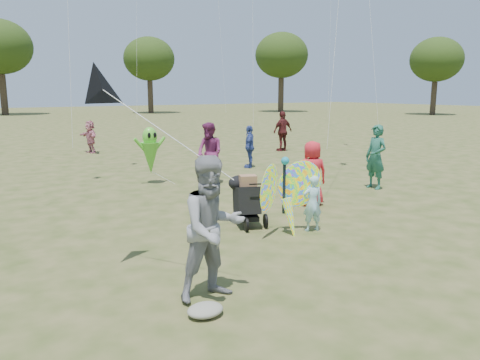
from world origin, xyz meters
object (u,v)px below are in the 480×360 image
(crowd_a, at_px, (312,173))
(crowd_c, at_px, (250,147))
(crowd_f, at_px, (376,157))
(alien_kite, at_px, (150,152))
(crowd_j, at_px, (90,137))
(jogging_stroller, at_px, (245,197))
(butterfly_kite, at_px, (287,196))
(crowd_h, at_px, (283,131))
(adult_man, at_px, (213,228))
(crowd_e, at_px, (210,153))
(child_girl, at_px, (312,203))

(crowd_a, height_order, crowd_c, crowd_a)
(crowd_f, xyz_separation_m, alien_kite, (-5.19, 4.17, 0.04))
(crowd_j, height_order, jogging_stroller, crowd_j)
(crowd_j, height_order, butterfly_kite, butterfly_kite)
(crowd_h, bearing_deg, butterfly_kite, 47.35)
(crowd_c, xyz_separation_m, butterfly_kite, (-4.01, -7.18, 0.01))
(jogging_stroller, distance_m, butterfly_kite, 1.03)
(adult_man, height_order, crowd_h, adult_man)
(crowd_e, relative_size, alien_kite, 1.07)
(crowd_j, bearing_deg, adult_man, -20.14)
(crowd_c, height_order, crowd_f, crowd_f)
(crowd_e, distance_m, crowd_j, 9.21)
(child_girl, bearing_deg, butterfly_kite, 5.22)
(child_girl, bearing_deg, adult_man, 41.51)
(child_girl, relative_size, jogging_stroller, 1.00)
(crowd_f, xyz_separation_m, crowd_j, (-4.68, 12.48, -0.19))
(crowd_e, relative_size, crowd_h, 1.00)
(crowd_f, relative_size, jogging_stroller, 1.62)
(crowd_e, distance_m, butterfly_kite, 5.56)
(child_girl, distance_m, crowd_h, 12.80)
(child_girl, relative_size, adult_man, 0.58)
(child_girl, distance_m, crowd_j, 14.65)
(jogging_stroller, relative_size, alien_kite, 0.66)
(jogging_stroller, bearing_deg, butterfly_kite, -48.42)
(adult_man, distance_m, crowd_f, 8.46)
(crowd_h, bearing_deg, crowd_a, 50.90)
(crowd_a, xyz_separation_m, alien_kite, (-2.31, 4.67, 0.17))
(crowd_f, height_order, alien_kite, crowd_f)
(crowd_f, height_order, crowd_h, crowd_h)
(crowd_h, bearing_deg, jogging_stroller, 43.46)
(child_girl, relative_size, butterfly_kite, 0.65)
(butterfly_kite, bearing_deg, crowd_f, 22.73)
(crowd_a, distance_m, crowd_j, 13.11)
(crowd_a, height_order, alien_kite, alien_kite)
(jogging_stroller, xyz_separation_m, alien_kite, (0.07, 5.27, 0.36))
(jogging_stroller, bearing_deg, crowd_h, 71.24)
(crowd_c, height_order, crowd_e, crowd_e)
(adult_man, distance_m, crowd_c, 11.11)
(butterfly_kite, bearing_deg, crowd_c, 60.82)
(crowd_e, relative_size, jogging_stroller, 1.63)
(adult_man, relative_size, crowd_a, 1.23)
(adult_man, relative_size, crowd_f, 1.07)
(crowd_a, relative_size, crowd_f, 0.86)
(crowd_e, relative_size, crowd_j, 1.26)
(butterfly_kite, bearing_deg, crowd_a, 37.35)
(child_girl, distance_m, alien_kite, 6.40)
(jogging_stroller, relative_size, butterfly_kite, 0.65)
(child_girl, bearing_deg, crowd_f, -138.51)
(butterfly_kite, bearing_deg, jogging_stroller, 108.57)
(crowd_c, height_order, crowd_j, crowd_c)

